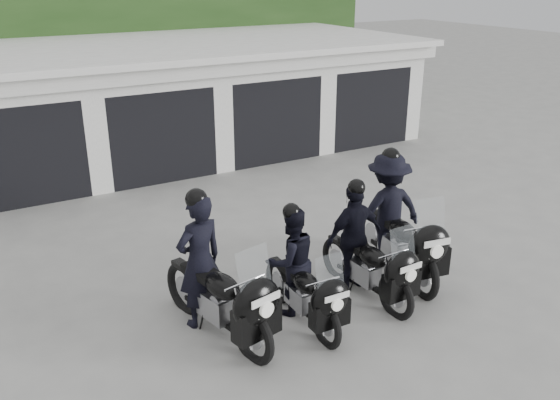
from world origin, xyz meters
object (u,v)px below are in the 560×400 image
police_bike_a (214,279)px  police_bike_b (297,271)px  police_bike_c (361,245)px  police_bike_d (393,219)px

police_bike_a → police_bike_b: police_bike_a is taller
police_bike_a → police_bike_c: size_ratio=1.12×
police_bike_b → police_bike_c: size_ratio=0.94×
police_bike_a → police_bike_b: size_ratio=1.18×
police_bike_b → police_bike_d: police_bike_d is taller
police_bike_d → police_bike_a: bearing=-165.9°
police_bike_c → police_bike_d: police_bike_d is taller
police_bike_b → police_bike_c: bearing=7.2°
police_bike_a → police_bike_b: 1.23m
police_bike_d → police_bike_c: bearing=-149.1°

